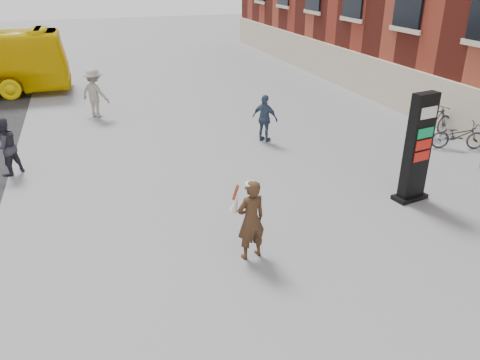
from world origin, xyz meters
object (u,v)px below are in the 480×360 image
object	(u,v)px
pedestrian_a	(5,147)
info_pylon	(418,148)
woman	(251,219)
bike_7	(434,122)
pedestrian_c	(265,118)
bike_6	(458,135)
pedestrian_b	(95,93)

from	to	relation	value
pedestrian_a	info_pylon	bearing A→B (deg)	113.74
woman	bike_7	bearing A→B (deg)	-161.18
woman	pedestrian_c	world-z (taller)	woman
info_pylon	pedestrian_c	world-z (taller)	info_pylon
info_pylon	pedestrian_a	distance (m)	11.01
woman	pedestrian_a	xyz separation A→B (m)	(-5.11, 6.08, -0.05)
pedestrian_c	pedestrian_a	bearing A→B (deg)	52.12
pedestrian_a	pedestrian_c	xyz separation A→B (m)	(7.89, 0.30, -0.03)
bike_6	bike_7	size ratio (longest dim) A/B	0.94
pedestrian_b	bike_7	distance (m)	12.52
pedestrian_c	bike_6	distance (m)	6.26
pedestrian_a	bike_6	distance (m)	13.75
bike_7	pedestrian_c	bearing A→B (deg)	62.17
info_pylon	bike_6	world-z (taller)	info_pylon
pedestrian_a	bike_7	bearing A→B (deg)	135.40
woman	pedestrian_a	size ratio (longest dim) A/B	1.03
info_pylon	bike_6	size ratio (longest dim) A/B	1.61
info_pylon	pedestrian_a	bearing A→B (deg)	144.05
info_pylon	woman	distance (m)	4.89
pedestrian_a	pedestrian_b	size ratio (longest dim) A/B	0.88
woman	pedestrian_b	distance (m)	11.34
woman	pedestrian_b	size ratio (longest dim) A/B	0.91
pedestrian_b	pedestrian_c	bearing A→B (deg)	179.94
info_pylon	pedestrian_c	distance (m)	5.60
pedestrian_a	bike_6	world-z (taller)	pedestrian_a
pedestrian_a	bike_6	size ratio (longest dim) A/B	0.97
woman	bike_6	bearing A→B (deg)	-167.54
pedestrian_a	pedestrian_c	size ratio (longest dim) A/B	1.04
info_pylon	pedestrian_b	bearing A→B (deg)	116.53
pedestrian_b	pedestrian_c	world-z (taller)	pedestrian_b
woman	pedestrian_c	bearing A→B (deg)	-124.93
pedestrian_b	bike_6	bearing A→B (deg)	-172.14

